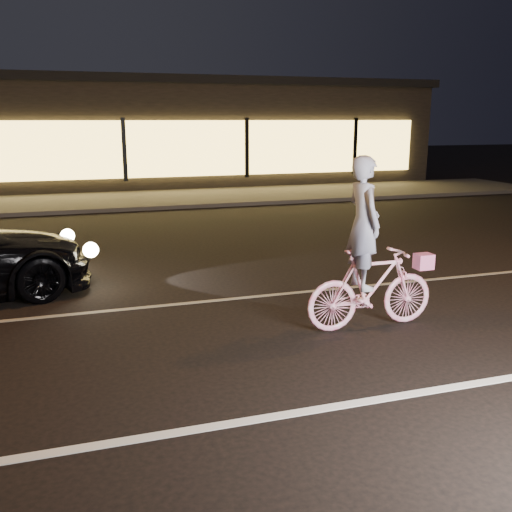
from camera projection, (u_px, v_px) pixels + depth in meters
name	position (u px, v px, depth m)	size (l,w,h in m)	color
ground	(246.00, 352.00, 6.65)	(90.00, 90.00, 0.00)	black
lane_stripe_near	(292.00, 414.00, 5.26)	(60.00, 0.12, 0.01)	silver
lane_stripe_far	(207.00, 301.00, 8.50)	(60.00, 0.10, 0.01)	gray
sidewalk	(132.00, 200.00, 18.68)	(30.00, 4.00, 0.12)	#383533
storefront	(115.00, 131.00, 23.71)	(25.40, 8.42, 4.20)	black
cyclist	(369.00, 269.00, 7.26)	(1.77, 0.61, 2.23)	#FB417E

